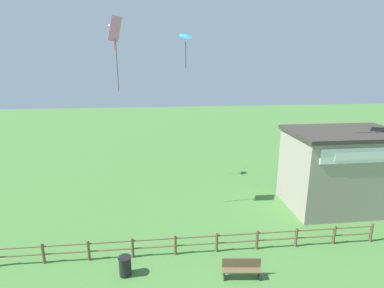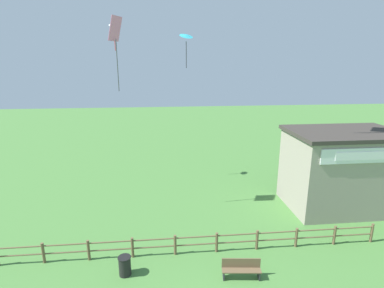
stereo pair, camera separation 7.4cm
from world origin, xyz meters
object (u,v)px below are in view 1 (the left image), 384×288
(kite_white_delta, at_px, (113,27))
(trash_bin, at_px, (125,266))
(seaside_building, at_px, (341,169))
(kite_cyan_delta, at_px, (186,37))
(kite_pink_diamond, at_px, (115,37))
(park_bench_near_fence, at_px, (242,268))

(kite_white_delta, bearing_deg, trash_bin, -83.17)
(seaside_building, distance_m, kite_white_delta, 18.56)
(seaside_building, bearing_deg, trash_bin, -157.98)
(trash_bin, xyz_separation_m, kite_white_delta, (-1.35, 11.25, 11.48))
(seaside_building, height_order, kite_cyan_delta, kite_cyan_delta)
(kite_pink_diamond, bearing_deg, kite_cyan_delta, 45.62)
(trash_bin, height_order, kite_pink_diamond, kite_pink_diamond)
(park_bench_near_fence, distance_m, kite_pink_diamond, 13.80)
(kite_cyan_delta, bearing_deg, seaside_building, -27.52)
(seaside_building, distance_m, kite_pink_diamond, 16.48)
(park_bench_near_fence, relative_size, trash_bin, 1.93)
(kite_white_delta, bearing_deg, kite_pink_diamond, -81.51)
(seaside_building, xyz_separation_m, park_bench_near_fence, (-8.41, -6.27, -2.16))
(seaside_building, bearing_deg, park_bench_near_fence, -143.29)
(kite_pink_diamond, distance_m, kite_cyan_delta, 6.28)
(trash_bin, xyz_separation_m, kite_cyan_delta, (3.79, 10.67, 10.81))
(seaside_building, bearing_deg, kite_cyan_delta, 152.48)
(kite_cyan_delta, distance_m, kite_white_delta, 5.21)
(trash_bin, bearing_deg, seaside_building, 22.02)
(kite_cyan_delta, bearing_deg, kite_white_delta, 173.63)
(seaside_building, height_order, kite_white_delta, kite_white_delta)
(trash_bin, height_order, kite_cyan_delta, kite_cyan_delta)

